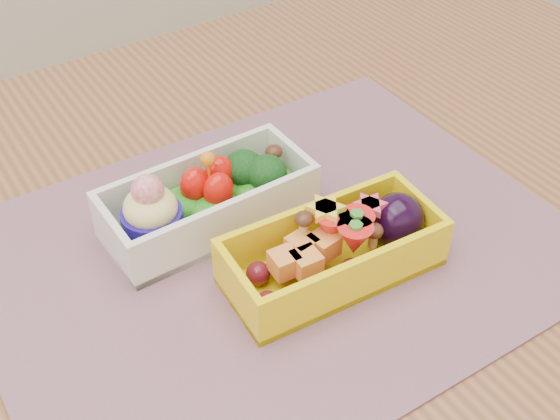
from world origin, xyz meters
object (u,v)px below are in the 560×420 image
table (268,299)px  bento_yellow (337,249)px  bento_white (207,200)px  placemat (276,248)px

table → bento_yellow: bearing=-77.0°
bento_white → bento_yellow: bearing=-63.0°
bento_yellow → table: bearing=106.9°
placemat → bento_white: bento_white is taller
table → bento_white: size_ratio=6.24×
table → placemat: bearing=-105.6°
table → bento_yellow: bento_yellow is taller
table → bento_white: bento_white is taller
placemat → bento_white: bearing=118.3°
bento_white → bento_yellow: 0.13m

